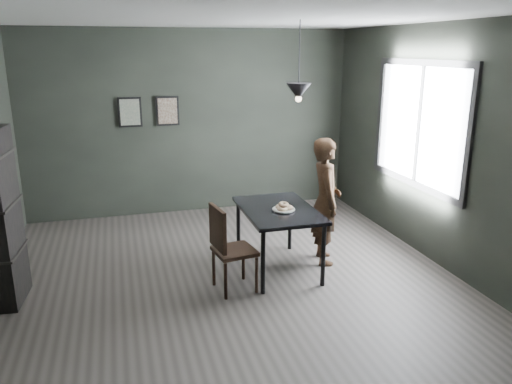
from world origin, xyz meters
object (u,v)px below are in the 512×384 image
object	(u,v)px
pendant_lamp	(299,91)
woman	(325,201)
white_plate	(284,210)
cafe_table	(278,215)
wood_chair	(227,243)

from	to	relation	value
pendant_lamp	woman	bearing A→B (deg)	-2.85
white_plate	woman	size ratio (longest dim) A/B	0.15
cafe_table	white_plate	size ratio (longest dim) A/B	5.22
white_plate	pendant_lamp	world-z (taller)	pendant_lamp
cafe_table	woman	xyz separation A→B (m)	(0.62, 0.08, 0.09)
wood_chair	pendant_lamp	size ratio (longest dim) A/B	1.09
wood_chair	woman	bearing A→B (deg)	9.91
cafe_table	woman	size ratio (longest dim) A/B	0.79
woman	white_plate	bearing A→B (deg)	118.59
wood_chair	pendant_lamp	bearing A→B (deg)	17.44
woman	wood_chair	distance (m)	1.39
wood_chair	pendant_lamp	world-z (taller)	pendant_lamp
cafe_table	white_plate	xyz separation A→B (m)	(0.03, -0.09, 0.08)
wood_chair	pendant_lamp	distance (m)	1.84
white_plate	wood_chair	xyz separation A→B (m)	(-0.72, -0.28, -0.22)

